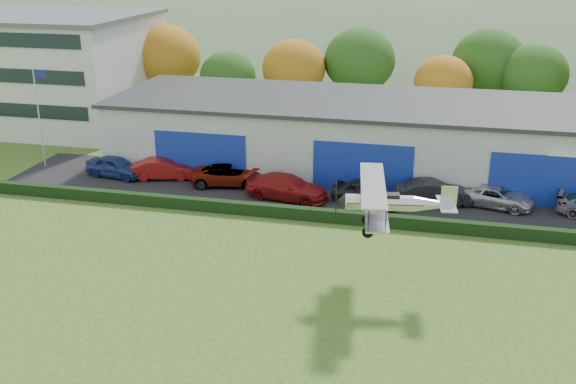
% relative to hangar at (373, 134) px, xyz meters
% --- Properties ---
extents(ground, '(300.00, 300.00, 0.00)m').
position_rel_hangar_xyz_m(ground, '(-5.00, -27.98, -2.66)').
color(ground, '#38551B').
rests_on(ground, ground).
extents(apron, '(48.00, 9.00, 0.05)m').
position_rel_hangar_xyz_m(apron, '(-2.00, -6.98, -2.63)').
color(apron, black).
rests_on(apron, ground).
extents(hedge, '(46.00, 0.60, 0.80)m').
position_rel_hangar_xyz_m(hedge, '(-2.00, -11.78, -2.26)').
color(hedge, black).
rests_on(hedge, ground).
extents(hangar, '(40.60, 12.60, 5.30)m').
position_rel_hangar_xyz_m(hangar, '(0.00, 0.00, 0.00)').
color(hangar, '#B2B7BC').
rests_on(hangar, ground).
extents(office_block, '(20.60, 15.60, 10.40)m').
position_rel_hangar_xyz_m(office_block, '(-33.00, 7.02, 2.56)').
color(office_block, silver).
rests_on(office_block, ground).
extents(flagpole, '(1.05, 0.10, 8.00)m').
position_rel_hangar_xyz_m(flagpole, '(-24.88, -5.98, 2.13)').
color(flagpole, silver).
rests_on(flagpole, ground).
extents(tree_belt, '(75.70, 13.22, 10.12)m').
position_rel_hangar_xyz_m(tree_belt, '(-4.15, 12.64, 2.95)').
color(tree_belt, '#3D2614').
rests_on(tree_belt, ground).
extents(distant_hills, '(430.00, 196.00, 56.00)m').
position_rel_hangar_xyz_m(distant_hills, '(-9.38, 112.02, -15.70)').
color(distant_hills, '#4C6642').
rests_on(distant_hills, ground).
extents(car_0, '(4.85, 2.59, 1.57)m').
position_rel_hangar_xyz_m(car_0, '(-18.42, -6.94, -1.82)').
color(car_0, navy).
rests_on(car_0, apron).
extents(car_1, '(4.95, 2.74, 1.54)m').
position_rel_hangar_xyz_m(car_1, '(-14.72, -6.54, -1.83)').
color(car_1, maroon).
rests_on(car_1, apron).
extents(car_2, '(5.75, 3.56, 1.48)m').
position_rel_hangar_xyz_m(car_2, '(-9.60, -6.77, -1.86)').
color(car_2, gray).
rests_on(car_2, apron).
extents(car_3, '(6.02, 3.17, 1.67)m').
position_rel_hangar_xyz_m(car_3, '(-4.85, -8.49, -1.77)').
color(car_3, maroon).
rests_on(car_3, apron).
extents(car_4, '(5.15, 3.11, 1.64)m').
position_rel_hangar_xyz_m(car_4, '(0.68, -8.31, -1.79)').
color(car_4, black).
rests_on(car_4, apron).
extents(car_5, '(5.25, 2.77, 1.65)m').
position_rel_hangar_xyz_m(car_5, '(4.91, -7.29, -1.78)').
color(car_5, black).
rests_on(car_5, apron).
extents(car_6, '(5.26, 3.34, 1.35)m').
position_rel_hangar_xyz_m(car_6, '(9.08, -6.77, -1.93)').
color(car_6, silver).
rests_on(car_6, apron).
extents(biplane, '(5.97, 6.84, 2.55)m').
position_rel_hangar_xyz_m(biplane, '(2.95, -19.21, 1.91)').
color(biplane, silver).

